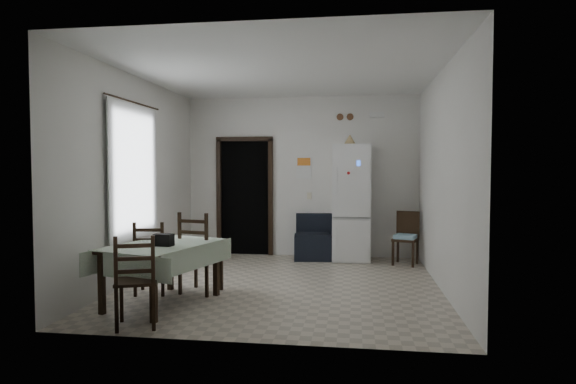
% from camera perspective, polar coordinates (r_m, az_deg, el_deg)
% --- Properties ---
extents(ground, '(4.50, 4.50, 0.00)m').
position_cam_1_polar(ground, '(6.74, -0.60, -10.89)').
color(ground, '#BFB29C').
rests_on(ground, ground).
extents(ceiling, '(4.20, 4.50, 0.02)m').
position_cam_1_polar(ceiling, '(6.68, -0.61, 14.08)').
color(ceiling, white).
rests_on(ceiling, ground).
extents(wall_back, '(4.20, 0.02, 2.90)m').
position_cam_1_polar(wall_back, '(8.78, 1.58, 1.84)').
color(wall_back, silver).
rests_on(wall_back, ground).
extents(wall_front, '(4.20, 0.02, 2.90)m').
position_cam_1_polar(wall_front, '(4.34, -5.03, 0.93)').
color(wall_front, silver).
rests_on(wall_front, ground).
extents(wall_left, '(0.02, 4.50, 2.90)m').
position_cam_1_polar(wall_left, '(7.17, -17.45, 1.52)').
color(wall_left, silver).
rests_on(wall_left, ground).
extents(wall_right, '(0.02, 4.50, 2.90)m').
position_cam_1_polar(wall_right, '(6.57, 17.82, 1.42)').
color(wall_right, silver).
rests_on(wall_right, ground).
extents(doorway, '(1.06, 0.52, 2.22)m').
position_cam_1_polar(doorway, '(9.17, -4.82, -0.57)').
color(doorway, black).
rests_on(doorway, ground).
extents(window_recess, '(0.10, 1.20, 1.60)m').
position_cam_1_polar(window_recess, '(7.01, -18.53, 2.30)').
color(window_recess, silver).
rests_on(window_recess, ground).
extents(curtain, '(0.02, 1.45, 1.85)m').
position_cam_1_polar(curtain, '(6.96, -17.72, 2.31)').
color(curtain, silver).
rests_on(curtain, ground).
extents(curtain_rod, '(0.02, 1.60, 0.02)m').
position_cam_1_polar(curtain_rod, '(7.02, -17.76, 10.09)').
color(curtain_rod, black).
rests_on(curtain_rod, ground).
extents(calendar, '(0.28, 0.02, 0.40)m').
position_cam_1_polar(calendar, '(8.76, 1.90, 2.95)').
color(calendar, white).
rests_on(calendar, ground).
extents(calendar_image, '(0.24, 0.01, 0.14)m').
position_cam_1_polar(calendar_image, '(8.76, 1.89, 3.61)').
color(calendar_image, orange).
rests_on(calendar_image, ground).
extents(light_switch, '(0.08, 0.02, 0.12)m').
position_cam_1_polar(light_switch, '(8.76, 2.54, -0.45)').
color(light_switch, beige).
rests_on(light_switch, ground).
extents(vent_left, '(0.12, 0.03, 0.12)m').
position_cam_1_polar(vent_left, '(8.76, 6.19, 8.83)').
color(vent_left, brown).
rests_on(vent_left, ground).
extents(vent_right, '(0.12, 0.03, 0.12)m').
position_cam_1_polar(vent_right, '(8.76, 7.38, 8.83)').
color(vent_right, brown).
rests_on(vent_right, ground).
extents(emergency_light, '(0.25, 0.07, 0.09)m').
position_cam_1_polar(emergency_light, '(8.75, 10.49, 9.01)').
color(emergency_light, white).
rests_on(emergency_light, ground).
extents(fridge, '(0.65, 0.65, 2.01)m').
position_cam_1_polar(fridge, '(8.42, 7.57, -1.25)').
color(fridge, white).
rests_on(fridge, ground).
extents(tan_cone, '(0.22, 0.22, 0.17)m').
position_cam_1_polar(tan_cone, '(8.34, 7.35, 6.20)').
color(tan_cone, tan).
rests_on(tan_cone, fridge).
extents(navy_seat, '(0.71, 0.70, 0.78)m').
position_cam_1_polar(navy_seat, '(8.52, 2.96, -5.33)').
color(navy_seat, black).
rests_on(navy_seat, ground).
extents(corner_chair, '(0.48, 0.48, 0.88)m').
position_cam_1_polar(corner_chair, '(8.22, 13.74, -5.36)').
color(corner_chair, black).
rests_on(corner_chair, ground).
extents(dining_table, '(1.25, 1.57, 0.71)m').
position_cam_1_polar(dining_table, '(5.90, -14.61, -9.40)').
color(dining_table, '#B1C5A9').
rests_on(dining_table, ground).
extents(black_bag, '(0.23, 0.15, 0.14)m').
position_cam_1_polar(black_bag, '(5.67, -14.52, -5.52)').
color(black_bag, black).
rests_on(black_bag, dining_table).
extents(dining_chair_far_left, '(0.46, 0.46, 0.93)m').
position_cam_1_polar(dining_chair_far_left, '(6.43, -15.80, -7.43)').
color(dining_chair_far_left, black).
rests_on(dining_chair_far_left, ground).
extents(dining_chair_far_right, '(0.53, 0.53, 1.04)m').
position_cam_1_polar(dining_chair_far_right, '(6.32, -10.28, -7.01)').
color(dining_chair_far_right, black).
rests_on(dining_chair_far_right, ground).
extents(dining_chair_near_head, '(0.51, 0.51, 0.94)m').
position_cam_1_polar(dining_chair_near_head, '(5.14, -17.49, -9.92)').
color(dining_chair_near_head, black).
rests_on(dining_chair_near_head, ground).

